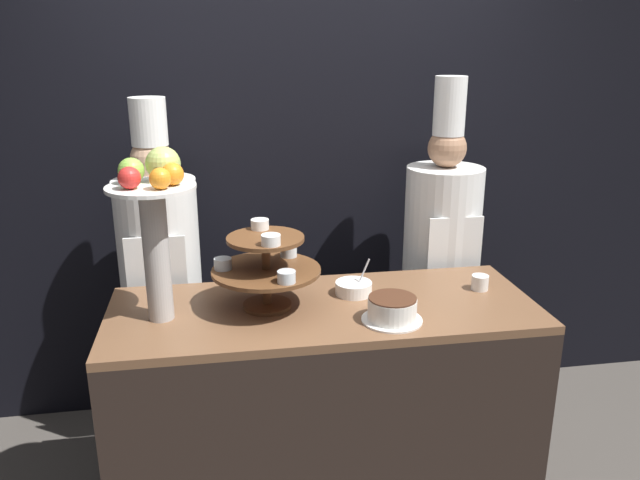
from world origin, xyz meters
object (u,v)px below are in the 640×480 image
object	(u,v)px
cup_white	(480,282)
chef_left	(161,268)
fruit_pedestal	(155,211)
chef_center_left	(441,250)
serving_bowl_far	(354,288)
tiered_stand	(266,264)
cake_round	(392,310)

from	to	relation	value
cup_white	chef_left	xyz separation A→B (m)	(-1.39, 0.53, -0.04)
chef_left	fruit_pedestal	bearing A→B (deg)	-84.54
chef_center_left	serving_bowl_far	bearing A→B (deg)	-139.39
chef_left	chef_center_left	world-z (taller)	chef_center_left
chef_left	serving_bowl_far	bearing A→B (deg)	-30.06
cup_white	chef_left	size ratio (longest dim) A/B	0.04
tiered_stand	fruit_pedestal	distance (m)	0.48
cake_round	fruit_pedestal	bearing A→B (deg)	168.12
chef_center_left	chef_left	bearing A→B (deg)	-180.00
tiered_stand	fruit_pedestal	world-z (taller)	fruit_pedestal
chef_left	tiered_stand	bearing A→B (deg)	-50.36
fruit_pedestal	chef_center_left	size ratio (longest dim) A/B	0.36
fruit_pedestal	cake_round	distance (m)	0.97
cake_round	chef_left	world-z (taller)	chef_left
fruit_pedestal	serving_bowl_far	size ratio (longest dim) A/B	4.22
cake_round	chef_left	size ratio (longest dim) A/B	0.13
tiered_stand	chef_center_left	xyz separation A→B (m)	(0.94, 0.56, -0.18)
cup_white	serving_bowl_far	distance (m)	0.55
cake_round	serving_bowl_far	xyz separation A→B (m)	(-0.09, 0.29, -0.02)
fruit_pedestal	chef_left	size ratio (longest dim) A/B	0.38
chef_left	cup_white	bearing A→B (deg)	-20.75
cake_round	chef_left	xyz separation A→B (m)	(-0.93, 0.77, -0.06)
tiered_stand	serving_bowl_far	world-z (taller)	tiered_stand
chef_left	chef_center_left	distance (m)	1.41
tiered_stand	fruit_pedestal	size ratio (longest dim) A/B	0.66
tiered_stand	chef_center_left	world-z (taller)	chef_center_left
serving_bowl_far	chef_left	world-z (taller)	chef_left
serving_bowl_far	cup_white	bearing A→B (deg)	-4.24
fruit_pedestal	cake_round	xyz separation A→B (m)	(0.87, -0.18, -0.38)
fruit_pedestal	chef_left	world-z (taller)	chef_left
tiered_stand	chef_left	world-z (taller)	chef_left
serving_bowl_far	chef_left	size ratio (longest dim) A/B	0.09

